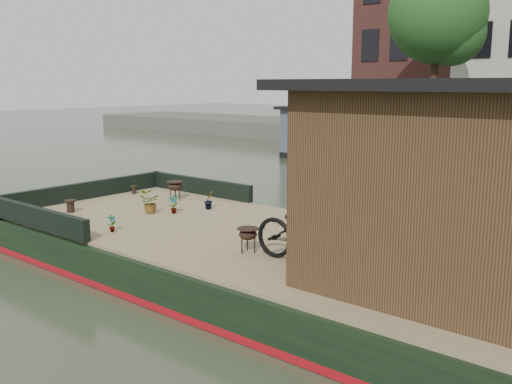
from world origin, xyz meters
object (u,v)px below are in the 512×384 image
Objects in this scene: brazier_front at (248,240)px; brazier_rear at (175,191)px; bicycle at (309,233)px; potted_plant_a at (173,204)px; dinghy at (356,160)px; cabin at (484,184)px.

brazier_rear is at bearing 152.44° from brazier_front.
brazier_rear is at bearing 67.09° from bicycle.
dinghy is (-2.28, 10.65, -0.45)m from potted_plant_a.
brazier_rear is (-4.62, 1.81, -0.25)m from bicycle.
brazier_rear is (-0.94, 0.90, 0.02)m from potted_plant_a.
potted_plant_a is at bearing -134.42° from dinghy.
brazier_rear is 9.86m from dinghy.
brazier_front is 4.08m from brazier_rear.
cabin is 1.11× the size of dinghy.
bicycle is 3.79m from potted_plant_a.
dinghy is at bearing 126.09° from cabin.
brazier_front is at bearing -123.46° from dinghy.
dinghy is (-4.96, 11.64, -0.46)m from brazier_front.
brazier_front reaches higher than potted_plant_a.
bicycle reaches higher than brazier_front.
dinghy is at bearing 25.80° from bicycle.
cabin is 5.76m from potted_plant_a.
brazier_front is at bearing -27.56° from brazier_rear.
potted_plant_a is at bearing -43.62° from brazier_rear.
potted_plant_a is 10.91m from dinghy.
dinghy is (-1.34, 9.75, -0.47)m from brazier_rear.
brazier_rear is at bearing 136.38° from potted_plant_a.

